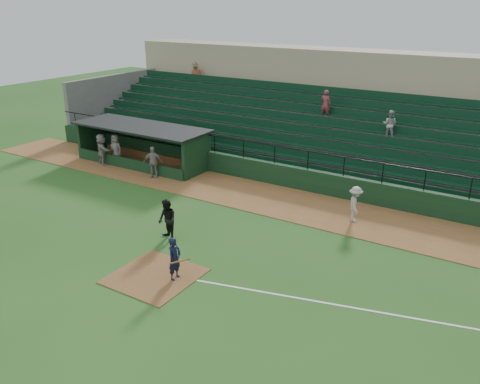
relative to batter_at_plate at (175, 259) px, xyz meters
The scene contains 12 objects.
ground 1.36m from the batter_at_plate, 136.47° to the left, with size 90.00×90.00×0.00m, color #24511A.
warning_track 8.81m from the batter_at_plate, 95.06° to the left, with size 40.00×4.00×0.03m, color brown.
home_plate_dirt 1.16m from the batter_at_plate, 161.12° to the right, with size 3.00×3.00×0.03m, color brown.
foul_line 7.53m from the batter_at_plate, 14.99° to the left, with size 18.00×0.09×0.01m, color white.
stadium_structure 17.27m from the batter_at_plate, 92.58° to the left, with size 38.00×13.08×6.40m.
dugout 14.73m from the batter_at_plate, 135.63° to the left, with size 8.90×3.20×2.42m.
batter_at_plate is the anchor object (origin of this frame).
umpire 3.36m from the batter_at_plate, 134.27° to the left, with size 0.88×0.68×1.80m, color black.
runner 9.21m from the batter_at_plate, 65.56° to the left, with size 1.09×0.63×1.68m, color #ADA8A2.
dugout_player_a 11.54m from the batter_at_plate, 135.08° to the left, with size 1.08×0.45×1.83m, color #99958F.
dugout_player_b 14.98m from the batter_at_plate, 143.02° to the left, with size 0.90×0.58×1.84m, color gray.
dugout_player_c 15.01m from the batter_at_plate, 146.30° to the left, with size 1.80×0.57×1.94m, color #99958F.
Camera 1 is at (11.20, -12.99, 9.59)m, focal length 37.14 mm.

